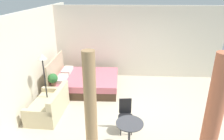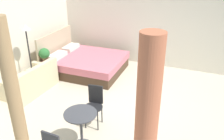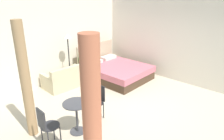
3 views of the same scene
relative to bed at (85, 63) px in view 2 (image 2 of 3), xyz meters
The scene contains 13 objects.
ground_plane 2.33m from the bed, 124.45° to the right, with size 8.33×9.60×0.02m, color beige.
wall_back 2.22m from the bed, 133.09° to the left, with size 8.33×0.12×2.83m, color silver.
wall_right 2.60m from the bed, 54.54° to the right, with size 0.12×6.60×2.83m, color silver.
bed is the anchor object (origin of this frame).
couch 1.82m from the bed, 156.97° to the left, with size 1.45×0.88×0.77m.
nightstand 1.11m from the bed, 130.71° to the left, with size 0.54×0.36×0.46m.
potted_plant 1.26m from the bed, 134.48° to the left, with size 0.31×0.31×0.44m.
vase 1.07m from the bed, 125.76° to the left, with size 0.09×0.09×0.17m.
floor_lamp 1.95m from the bed, 148.38° to the left, with size 0.29×0.29×1.73m.
balcony_table 3.38m from the bed, 152.83° to the right, with size 0.59×0.59×0.74m.
cafe_chair_near_couch 2.71m from the bed, 147.31° to the right, with size 0.43×0.43×0.87m.
curtain_left 4.81m from the bed, 142.28° to the right, with size 0.28×0.28×2.54m.
curtain_right 3.94m from the bed, 167.22° to the right, with size 0.21×0.21×2.54m.
Camera 2 is at (-4.69, -1.45, 3.18)m, focal length 38.06 mm.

